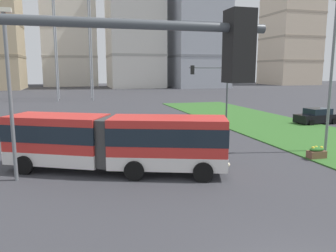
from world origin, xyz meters
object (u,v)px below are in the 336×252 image
at_px(car_black_sedan, 317,116).
at_px(streetlight_left, 9,88).
at_px(articulated_bus, 116,141).
at_px(streetlight_median, 332,70).
at_px(traffic_light_far_right, 215,85).
at_px(apartment_tower_centre, 134,26).
at_px(car_white_van, 70,130).
at_px(apartment_tower_westcentre, 68,16).
at_px(flower_planter_3, 317,152).
at_px(traffic_light_near_left, 14,195).
at_px(apartment_tower_east, 291,28).

height_order(car_black_sedan, streetlight_left, streetlight_left).
height_order(articulated_bus, streetlight_median, streetlight_median).
relative_size(traffic_light_far_right, apartment_tower_centre, 0.16).
xyz_separation_m(car_white_van, apartment_tower_westcentre, (-0.32, 94.23, 22.52)).
xyz_separation_m(flower_planter_3, apartment_tower_westcentre, (-15.00, 104.36, 22.85)).
bearing_deg(streetlight_left, apartment_tower_centre, 76.04).
xyz_separation_m(traffic_light_near_left, traffic_light_far_right, (13.13, 25.00, -0.18)).
height_order(flower_planter_3, streetlight_left, streetlight_left).
height_order(flower_planter_3, traffic_light_far_right, traffic_light_far_right).
relative_size(streetlight_median, apartment_tower_centre, 0.27).
height_order(car_white_van, apartment_tower_east, apartment_tower_east).
xyz_separation_m(traffic_light_far_right, apartment_tower_centre, (6.00, 75.24, 14.57)).
height_order(car_black_sedan, apartment_tower_westcentre, apartment_tower_westcentre).
distance_m(traffic_light_near_left, traffic_light_far_right, 28.24).
distance_m(flower_planter_3, traffic_light_far_right, 12.52).
distance_m(articulated_bus, car_white_van, 9.65).
distance_m(traffic_light_far_right, apartment_tower_centre, 76.87).
relative_size(car_white_van, apartment_tower_centre, 0.12).
distance_m(car_white_van, flower_planter_3, 17.83).
relative_size(traffic_light_far_right, apartment_tower_east, 0.14).
relative_size(articulated_bus, apartment_tower_westcentre, 0.25).
distance_m(traffic_light_near_left, apartment_tower_east, 132.95).
height_order(car_black_sedan, car_white_van, same).
bearing_deg(traffic_light_near_left, car_black_sedan, 45.38).
bearing_deg(apartment_tower_east, traffic_light_near_left, -126.57).
height_order(car_black_sedan, apartment_tower_centre, apartment_tower_centre).
distance_m(apartment_tower_centre, apartment_tower_east, 59.78).
relative_size(car_white_van, streetlight_left, 0.55).
bearing_deg(articulated_bus, streetlight_left, -178.44).
distance_m(articulated_bus, traffic_light_far_right, 15.41).
relative_size(traffic_light_near_left, streetlight_median, 0.61).
relative_size(car_white_van, flower_planter_3, 4.10).
distance_m(flower_planter_3, traffic_light_near_left, 20.13).
bearing_deg(streetlight_median, traffic_light_near_left, -138.91).
xyz_separation_m(car_black_sedan, apartment_tower_east, (54.37, 81.39, 20.03)).
bearing_deg(car_black_sedan, flower_planter_3, -129.56).
relative_size(traffic_light_far_right, streetlight_left, 0.71).
bearing_deg(traffic_light_far_right, car_black_sedan, -2.32).
bearing_deg(apartment_tower_centre, streetlight_median, -91.63).
bearing_deg(traffic_light_far_right, car_white_van, -172.34).
distance_m(flower_planter_3, apartment_tower_centre, 89.10).
distance_m(apartment_tower_westcentre, apartment_tower_east, 79.68).
relative_size(car_black_sedan, apartment_tower_centre, 0.12).
bearing_deg(traffic_light_near_left, traffic_light_far_right, 62.30).
bearing_deg(apartment_tower_westcentre, apartment_tower_centre, -41.73).
bearing_deg(apartment_tower_westcentre, articulated_bus, -88.44).
relative_size(traffic_light_near_left, streetlight_left, 0.74).
height_order(articulated_bus, flower_planter_3, articulated_bus).
distance_m(car_white_van, traffic_light_far_right, 13.53).
distance_m(streetlight_left, streetlight_median, 19.07).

